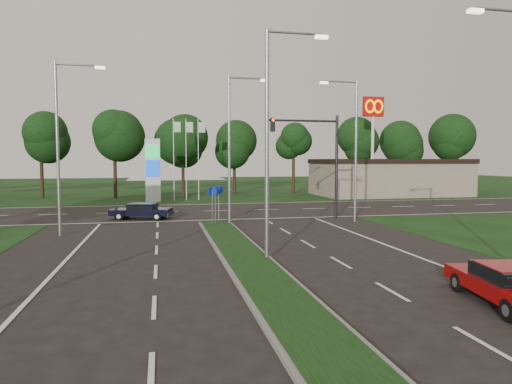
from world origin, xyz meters
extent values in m
plane|color=black|center=(0.00, 0.00, 0.00)|extent=(160.00, 160.00, 0.00)
cube|color=black|center=(0.00, 55.00, 0.00)|extent=(160.00, 50.00, 0.02)
cube|color=black|center=(0.00, 24.00, 0.00)|extent=(160.00, 12.00, 0.02)
cube|color=slate|center=(0.00, 4.00, 0.06)|extent=(2.00, 26.00, 0.12)
cube|color=gray|center=(22.00, 36.00, 2.00)|extent=(16.00, 9.00, 4.00)
cylinder|color=gray|center=(0.80, 6.00, 4.50)|extent=(0.16, 0.16, 9.00)
cylinder|color=gray|center=(1.90, 6.00, 8.90)|extent=(2.20, 0.10, 0.10)
cube|color=#FFF2CC|center=(3.00, 6.00, 8.80)|extent=(0.50, 0.22, 0.12)
cylinder|color=gray|center=(0.80, 16.00, 4.50)|extent=(0.16, 0.16, 9.00)
cylinder|color=gray|center=(1.90, 16.00, 8.90)|extent=(2.20, 0.10, 0.10)
cube|color=#FFF2CC|center=(3.00, 16.00, 8.80)|extent=(0.50, 0.22, 0.12)
cylinder|color=gray|center=(-8.50, 14.00, 4.50)|extent=(0.16, 0.16, 9.00)
cylinder|color=gray|center=(-7.40, 14.00, 8.90)|extent=(2.20, 0.10, 0.10)
cube|color=#FFF2CC|center=(-6.30, 14.00, 8.80)|extent=(0.50, 0.22, 0.12)
cylinder|color=gray|center=(9.00, 16.00, 4.50)|extent=(0.16, 0.16, 9.00)
cylinder|color=gray|center=(7.90, 16.00, 8.90)|extent=(2.20, 0.10, 0.10)
cube|color=#FFF2CC|center=(6.80, 16.00, 8.80)|extent=(0.50, 0.22, 0.12)
cylinder|color=gray|center=(7.90, 2.00, 8.90)|extent=(2.20, 0.10, 0.10)
cube|color=#FFF2CC|center=(6.80, 2.00, 8.80)|extent=(0.50, 0.22, 0.12)
cylinder|color=black|center=(8.50, 18.00, 3.50)|extent=(0.20, 0.20, 7.00)
cylinder|color=black|center=(6.00, 18.00, 6.60)|extent=(5.00, 0.14, 0.14)
cube|color=black|center=(4.00, 18.00, 6.30)|extent=(0.28, 0.28, 0.90)
sphere|color=#FF190C|center=(4.00, 17.82, 6.60)|extent=(0.20, 0.20, 0.20)
cylinder|color=gray|center=(-0.30, 15.50, 1.10)|extent=(0.06, 0.06, 2.20)
cylinder|color=#0C26A5|center=(-0.30, 15.50, 2.10)|extent=(0.56, 0.04, 0.56)
cylinder|color=gray|center=(0.00, 16.50, 1.10)|extent=(0.06, 0.06, 2.20)
cylinder|color=#0C26A5|center=(0.00, 16.50, 2.10)|extent=(0.56, 0.04, 0.56)
cylinder|color=gray|center=(0.30, 17.20, 1.10)|extent=(0.06, 0.06, 2.20)
cylinder|color=#0C26A5|center=(0.30, 17.20, 2.10)|extent=(0.56, 0.04, 0.56)
cube|color=silver|center=(-4.00, 33.00, 3.00)|extent=(1.40, 0.30, 6.00)
cube|color=#0CA53F|center=(-4.00, 32.82, 4.80)|extent=(1.30, 0.08, 1.20)
cube|color=#0C3FBF|center=(-4.00, 32.82, 3.20)|extent=(1.30, 0.08, 1.60)
cylinder|color=silver|center=(-2.00, 34.00, 4.00)|extent=(0.08, 0.08, 8.00)
cube|color=#B2D8B2|center=(-1.65, 34.00, 7.20)|extent=(0.70, 0.02, 1.00)
cylinder|color=silver|center=(-0.80, 34.00, 4.00)|extent=(0.08, 0.08, 8.00)
cube|color=#B2D8B2|center=(-0.45, 34.00, 7.20)|extent=(0.70, 0.02, 1.00)
cylinder|color=silver|center=(0.40, 34.00, 4.00)|extent=(0.08, 0.08, 8.00)
cube|color=#B2D8B2|center=(0.75, 34.00, 7.20)|extent=(0.70, 0.02, 1.00)
cylinder|color=silver|center=(18.00, 32.00, 5.00)|extent=(0.30, 0.30, 10.00)
cube|color=#BF0C07|center=(18.00, 32.00, 9.40)|extent=(2.20, 0.35, 2.00)
torus|color=#FFC600|center=(17.55, 31.78, 9.40)|extent=(1.06, 0.16, 1.06)
torus|color=#FFC600|center=(18.45, 31.78, 9.40)|extent=(1.06, 0.16, 1.06)
cylinder|color=black|center=(0.00, 40.00, 2.20)|extent=(0.36, 0.36, 4.40)
sphere|color=black|center=(0.00, 40.00, 6.50)|extent=(6.00, 6.00, 6.00)
sphere|color=black|center=(0.30, 39.80, 7.50)|extent=(4.80, 4.80, 4.80)
cube|color=#9E0908|center=(6.00, -0.76, 0.51)|extent=(2.27, 4.26, 0.41)
cube|color=black|center=(5.99, -0.84, 0.90)|extent=(1.67, 1.98, 0.39)
cube|color=#9E0908|center=(5.99, -0.84, 1.09)|extent=(1.54, 1.65, 0.04)
cylinder|color=black|center=(5.47, 0.63, 0.29)|extent=(0.27, 0.59, 0.57)
cylinder|color=black|center=(6.94, 0.40, 0.29)|extent=(0.27, 0.59, 0.57)
cylinder|color=black|center=(5.06, -1.92, 0.29)|extent=(0.27, 0.59, 0.57)
cube|color=black|center=(-4.59, 20.00, 0.49)|extent=(4.23, 2.58, 0.40)
cube|color=black|center=(-4.51, 19.98, 0.88)|extent=(2.03, 1.77, 0.38)
cube|color=black|center=(-4.51, 19.98, 1.07)|extent=(1.71, 1.61, 0.04)
cylinder|color=black|center=(-6.00, 19.62, 0.28)|extent=(0.58, 0.32, 0.56)
cylinder|color=black|center=(-5.62, 21.03, 0.28)|extent=(0.58, 0.32, 0.56)
cylinder|color=black|center=(-3.56, 18.97, 0.28)|extent=(0.58, 0.32, 0.56)
cylinder|color=black|center=(-3.18, 20.38, 0.28)|extent=(0.58, 0.32, 0.56)
camera|label=1|loc=(-3.27, -11.37, 3.97)|focal=32.00mm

